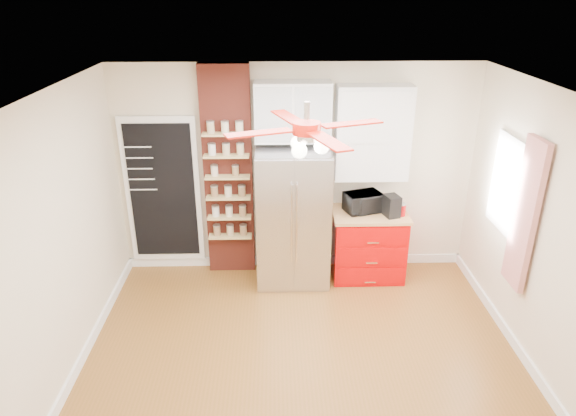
{
  "coord_description": "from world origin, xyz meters",
  "views": [
    {
      "loc": [
        -0.27,
        -4.16,
        3.52
      ],
      "look_at": [
        -0.13,
        0.9,
        1.32
      ],
      "focal_mm": 32.0,
      "sensor_mm": 36.0,
      "label": 1
    }
  ],
  "objects_px": {
    "toaster_oven": "(363,202)",
    "fridge": "(293,217)",
    "red_cabinet": "(368,244)",
    "pantry_jar_oats": "(214,171)",
    "ceiling_fan": "(307,129)",
    "coffee_maker": "(392,206)",
    "canister_left": "(401,210)"
  },
  "relations": [
    {
      "from": "toaster_oven",
      "to": "fridge",
      "type": "bearing_deg",
      "value": 166.99
    },
    {
      "from": "fridge",
      "to": "red_cabinet",
      "type": "bearing_deg",
      "value": 2.95
    },
    {
      "from": "toaster_oven",
      "to": "pantry_jar_oats",
      "type": "height_order",
      "value": "pantry_jar_oats"
    },
    {
      "from": "ceiling_fan",
      "to": "coffee_maker",
      "type": "relative_size",
      "value": 5.22
    },
    {
      "from": "fridge",
      "to": "red_cabinet",
      "type": "distance_m",
      "value": 1.06
    },
    {
      "from": "ceiling_fan",
      "to": "pantry_jar_oats",
      "type": "xyz_separation_m",
      "value": [
        -1.01,
        1.79,
        -0.99
      ]
    },
    {
      "from": "fridge",
      "to": "canister_left",
      "type": "distance_m",
      "value": 1.34
    },
    {
      "from": "fridge",
      "to": "pantry_jar_oats",
      "type": "height_order",
      "value": "fridge"
    },
    {
      "from": "toaster_oven",
      "to": "coffee_maker",
      "type": "xyz_separation_m",
      "value": [
        0.33,
        -0.15,
        0.01
      ]
    },
    {
      "from": "fridge",
      "to": "canister_left",
      "type": "xyz_separation_m",
      "value": [
        1.34,
        -0.05,
        0.1
      ]
    },
    {
      "from": "coffee_maker",
      "to": "canister_left",
      "type": "distance_m",
      "value": 0.14
    },
    {
      "from": "toaster_oven",
      "to": "canister_left",
      "type": "xyz_separation_m",
      "value": [
        0.46,
        -0.14,
        -0.05
      ]
    },
    {
      "from": "coffee_maker",
      "to": "ceiling_fan",
      "type": "bearing_deg",
      "value": -142.4
    },
    {
      "from": "coffee_maker",
      "to": "pantry_jar_oats",
      "type": "distance_m",
      "value": 2.22
    },
    {
      "from": "red_cabinet",
      "to": "canister_left",
      "type": "height_order",
      "value": "canister_left"
    },
    {
      "from": "fridge",
      "to": "toaster_oven",
      "type": "height_order",
      "value": "fridge"
    },
    {
      "from": "fridge",
      "to": "coffee_maker",
      "type": "distance_m",
      "value": 1.22
    },
    {
      "from": "fridge",
      "to": "canister_left",
      "type": "relative_size",
      "value": 11.85
    },
    {
      "from": "red_cabinet",
      "to": "pantry_jar_oats",
      "type": "distance_m",
      "value": 2.17
    },
    {
      "from": "ceiling_fan",
      "to": "red_cabinet",
      "type": "bearing_deg",
      "value": 61.29
    },
    {
      "from": "red_cabinet",
      "to": "coffee_maker",
      "type": "xyz_separation_m",
      "value": [
        0.24,
        -0.11,
        0.58
      ]
    },
    {
      "from": "coffee_maker",
      "to": "pantry_jar_oats",
      "type": "xyz_separation_m",
      "value": [
        -2.17,
        0.22,
        0.4
      ]
    },
    {
      "from": "fridge",
      "to": "ceiling_fan",
      "type": "bearing_deg",
      "value": -88.24
    },
    {
      "from": "toaster_oven",
      "to": "pantry_jar_oats",
      "type": "xyz_separation_m",
      "value": [
        -1.84,
        0.07,
        0.41
      ]
    },
    {
      "from": "toaster_oven",
      "to": "canister_left",
      "type": "distance_m",
      "value": 0.48
    },
    {
      "from": "ceiling_fan",
      "to": "canister_left",
      "type": "bearing_deg",
      "value": 50.86
    },
    {
      "from": "red_cabinet",
      "to": "pantry_jar_oats",
      "type": "relative_size",
      "value": 7.7
    },
    {
      "from": "ceiling_fan",
      "to": "canister_left",
      "type": "distance_m",
      "value": 2.5
    },
    {
      "from": "red_cabinet",
      "to": "canister_left",
      "type": "xyz_separation_m",
      "value": [
        0.37,
        -0.1,
        0.52
      ]
    },
    {
      "from": "coffee_maker",
      "to": "fridge",
      "type": "bearing_deg",
      "value": 161.32
    },
    {
      "from": "red_cabinet",
      "to": "canister_left",
      "type": "bearing_deg",
      "value": -15.05
    },
    {
      "from": "fridge",
      "to": "pantry_jar_oats",
      "type": "bearing_deg",
      "value": 170.26
    }
  ]
}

